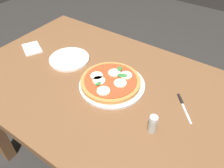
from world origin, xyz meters
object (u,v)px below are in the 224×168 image
object	(u,v)px
plate_white	(69,59)
knife	(183,104)
dining_table	(103,98)
pizza	(111,81)
serving_tray	(112,85)
pepper_shaker	(153,124)
napkin	(32,48)

from	to	relation	value
plate_white	knife	xyz separation A→B (m)	(-0.62, -0.04, -0.00)
dining_table	plate_white	bearing A→B (deg)	-10.51
dining_table	pizza	bearing A→B (deg)	-162.89
serving_tray	pepper_shaker	bearing A→B (deg)	155.60
serving_tray	plate_white	world-z (taller)	plate_white
knife	pepper_shaker	size ratio (longest dim) A/B	1.71
pizza	pepper_shaker	xyz separation A→B (m)	(-0.28, 0.12, 0.02)
serving_tray	napkin	world-z (taller)	serving_tray
dining_table	serving_tray	bearing A→B (deg)	-167.15
dining_table	pepper_shaker	world-z (taller)	pepper_shaker
pizza	napkin	bearing A→B (deg)	0.61
serving_tray	plate_white	xyz separation A→B (m)	(0.30, -0.04, 0.00)
pizza	plate_white	world-z (taller)	pizza
dining_table	pepper_shaker	distance (m)	0.36
dining_table	serving_tray	xyz separation A→B (m)	(-0.05, -0.01, 0.11)
plate_white	pizza	bearing A→B (deg)	173.05
napkin	pepper_shaker	world-z (taller)	pepper_shaker
serving_tray	napkin	distance (m)	0.55
dining_table	serving_tray	distance (m)	0.12
dining_table	plate_white	distance (m)	0.28
plate_white	pepper_shaker	world-z (taller)	pepper_shaker
dining_table	pizza	distance (m)	0.13
pizza	plate_white	bearing A→B (deg)	-6.95
dining_table	serving_tray	size ratio (longest dim) A/B	4.35
dining_table	plate_white	size ratio (longest dim) A/B	6.30
plate_white	napkin	distance (m)	0.25
knife	napkin	bearing A→B (deg)	5.08
serving_tray	pizza	size ratio (longest dim) A/B	1.10
plate_white	pepper_shaker	distance (m)	0.60
knife	pepper_shaker	world-z (taller)	pepper_shaker
plate_white	napkin	world-z (taller)	plate_white
napkin	plate_white	bearing A→B (deg)	-170.54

